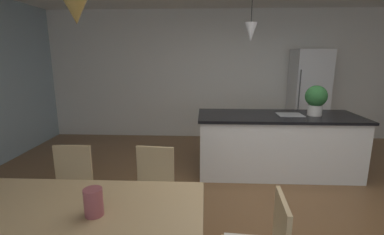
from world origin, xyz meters
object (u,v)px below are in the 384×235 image
at_px(chair_far_left, 69,188).
at_px(kitchen_island, 276,143).
at_px(chair_far_right, 152,190).
at_px(potted_plant_on_island, 316,99).
at_px(refrigerator, 308,97).
at_px(dining_table, 66,220).
at_px(vase_on_dining_table, 94,202).

bearing_deg(chair_far_left, kitchen_island, 33.06).
height_order(chair_far_right, kitchen_island, kitchen_island).
bearing_deg(potted_plant_on_island, refrigerator, 73.53).
xyz_separation_m(dining_table, chair_far_left, (-0.41, 0.84, -0.20)).
distance_m(dining_table, kitchen_island, 3.16).
distance_m(chair_far_left, refrigerator, 4.66).
height_order(chair_far_left, potted_plant_on_island, potted_plant_on_island).
bearing_deg(kitchen_island, chair_far_left, -146.94).
xyz_separation_m(dining_table, vase_on_dining_table, (0.21, -0.03, 0.16)).
distance_m(chair_far_left, vase_on_dining_table, 1.13).
relative_size(chair_far_left, refrigerator, 0.46).
distance_m(dining_table, chair_far_right, 0.96).
relative_size(kitchen_island, refrigerator, 1.25).
bearing_deg(vase_on_dining_table, refrigerator, 55.28).
xyz_separation_m(chair_far_left, kitchen_island, (2.43, 1.58, -0.01)).
bearing_deg(vase_on_dining_table, dining_table, 171.75).
bearing_deg(vase_on_dining_table, chair_far_left, 125.67).
height_order(chair_far_right, chair_far_left, same).
relative_size(chair_far_left, vase_on_dining_table, 4.81).
relative_size(dining_table, potted_plant_on_island, 4.18).
height_order(chair_far_right, potted_plant_on_island, potted_plant_on_island).
height_order(chair_far_right, refrigerator, refrigerator).
xyz_separation_m(dining_table, chair_far_right, (0.42, 0.84, -0.20)).
bearing_deg(chair_far_right, potted_plant_on_island, 36.74).
distance_m(potted_plant_on_island, vase_on_dining_table, 3.39).
xyz_separation_m(chair_far_right, vase_on_dining_table, (-0.20, -0.87, 0.36)).
bearing_deg(chair_far_left, vase_on_dining_table, -54.33).
height_order(chair_far_right, vase_on_dining_table, vase_on_dining_table).
height_order(refrigerator, potted_plant_on_island, refrigerator).
bearing_deg(chair_far_left, chair_far_right, -0.01).
distance_m(dining_table, potted_plant_on_island, 3.54).
bearing_deg(chair_far_right, chair_far_left, 179.99).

